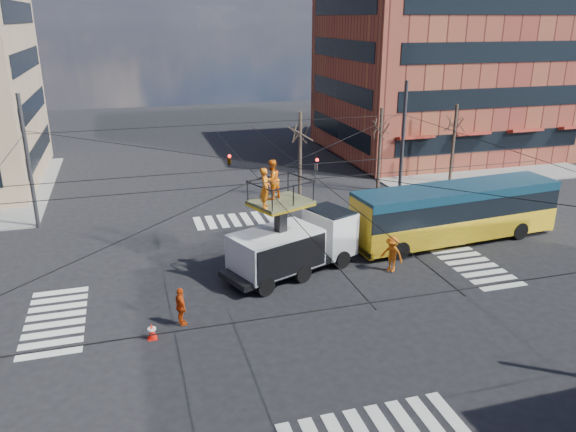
{
  "coord_description": "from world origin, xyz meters",
  "views": [
    {
      "loc": [
        -6.47,
        -22.61,
        11.96
      ],
      "look_at": [
        0.84,
        2.29,
        2.77
      ],
      "focal_mm": 35.0,
      "sensor_mm": 36.0,
      "label": 1
    }
  ],
  "objects_px": {
    "traffic_cone": "(152,331)",
    "worker_ground": "(181,307)",
    "utility_truck": "(293,235)",
    "flagger": "(392,254)",
    "city_bus": "(456,212)"
  },
  "relations": [
    {
      "from": "utility_truck",
      "to": "traffic_cone",
      "type": "bearing_deg",
      "value": -170.52
    },
    {
      "from": "utility_truck",
      "to": "worker_ground",
      "type": "xyz_separation_m",
      "value": [
        -5.9,
        -3.64,
        -1.13
      ]
    },
    {
      "from": "worker_ground",
      "to": "utility_truck",
      "type": "bearing_deg",
      "value": -73.06
    },
    {
      "from": "city_bus",
      "to": "traffic_cone",
      "type": "bearing_deg",
      "value": -166.13
    },
    {
      "from": "city_bus",
      "to": "worker_ground",
      "type": "bearing_deg",
      "value": -167.19
    },
    {
      "from": "traffic_cone",
      "to": "worker_ground",
      "type": "xyz_separation_m",
      "value": [
        1.25,
        0.75,
        0.5
      ]
    },
    {
      "from": "city_bus",
      "to": "worker_ground",
      "type": "relative_size",
      "value": 7.43
    },
    {
      "from": "traffic_cone",
      "to": "flagger",
      "type": "relative_size",
      "value": 0.36
    },
    {
      "from": "utility_truck",
      "to": "city_bus",
      "type": "relative_size",
      "value": 0.6
    },
    {
      "from": "utility_truck",
      "to": "worker_ground",
      "type": "height_order",
      "value": "utility_truck"
    },
    {
      "from": "utility_truck",
      "to": "worker_ground",
      "type": "relative_size",
      "value": 4.43
    },
    {
      "from": "city_bus",
      "to": "traffic_cone",
      "type": "relative_size",
      "value": 18.78
    },
    {
      "from": "city_bus",
      "to": "traffic_cone",
      "type": "xyz_separation_m",
      "value": [
        -17.06,
        -5.78,
        -1.4
      ]
    },
    {
      "from": "utility_truck",
      "to": "flagger",
      "type": "xyz_separation_m",
      "value": [
        4.7,
        -1.33,
        -1.04
      ]
    },
    {
      "from": "worker_ground",
      "to": "flagger",
      "type": "xyz_separation_m",
      "value": [
        10.6,
        2.31,
        0.09
      ]
    }
  ]
}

